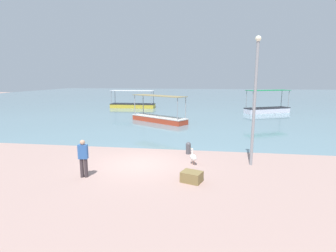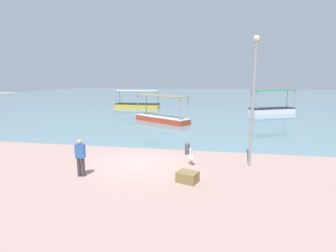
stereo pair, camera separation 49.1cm
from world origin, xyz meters
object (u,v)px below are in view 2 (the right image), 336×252
Objects in this scene: fishing_boat_far_right at (137,104)px; fishing_boat_far_left at (162,117)px; lamp_post at (253,96)px; fishing_boat_center at (272,109)px; cargo_crate at (187,177)px; mooring_bollard at (187,148)px; fisherman_standing at (80,157)px; pelican at (191,157)px.

fishing_boat_far_right is 1.07× the size of fishing_boat_far_left.
lamp_post is at bearing -60.47° from fishing_boat_far_left.
fishing_boat_center is 24.75m from cargo_crate.
fishing_boat_far_left is 8.67× the size of mooring_bollard.
fishing_boat_far_right reaches higher than mooring_bollard.
fishing_boat_center is (18.15, -3.20, 0.04)m from fishing_boat_far_right.
fishing_boat_center is 0.94× the size of lamp_post.
fishing_boat_far_left is 11.32m from mooring_bollard.
fishing_boat_center is 0.97× the size of fishing_boat_far_left.
fishing_boat_far_left is 15.37m from cargo_crate.
fishing_boat_far_left is 7.32× the size of cargo_crate.
cargo_crate is (-8.06, -23.40, -0.32)m from fishing_boat_center.
fishing_boat_far_right reaches higher than cargo_crate.
cargo_crate is (0.43, -4.10, -0.15)m from mooring_bollard.
fishing_boat_far_left is at bearing 87.56° from fisherman_standing.
lamp_post is at bearing -24.73° from mooring_bollard.
lamp_post reaches higher than mooring_bollard.
fisherman_standing is (-4.67, -2.45, 0.53)m from pelican.
fisherman_standing is (-4.30, -4.25, 0.54)m from mooring_bollard.
fishing_boat_center is at bearing 35.26° from fishing_boat_far_left.
fishing_boat_far_left is at bearing 108.88° from mooring_bollard.
fishing_boat_far_right is 26.30m from pelican.
fishing_boat_far_left is 14.35m from lamp_post.
fishing_boat_center is 26.81m from fisherman_standing.
lamp_post is at bearing -61.70° from fishing_boat_far_right.
lamp_post is at bearing 42.58° from cargo_crate.
pelican is at bearing 91.33° from cargo_crate.
lamp_post is 8.94× the size of mooring_bollard.
fishing_boat_center is 8.44× the size of mooring_bollard.
fisherman_standing is (-0.64, -14.97, 0.41)m from fishing_boat_far_left.
fishing_boat_far_left is at bearing 107.87° from pelican.
lamp_post reaches higher than fisherman_standing.
fishing_boat_far_left is 0.97× the size of lamp_post.
mooring_bollard is 4.12m from cargo_crate.
mooring_bollard is at bearing -66.75° from fishing_boat_far_right.
cargo_crate is (4.73, 0.15, -0.69)m from fisherman_standing.
lamp_post reaches higher than fishing_boat_center.
fishing_boat_far_right is 24.49m from mooring_bollard.
fishing_boat_far_right is at bearing 101.34° from fisherman_standing.
fishing_boat_far_right is 8.07× the size of pelican.
mooring_bollard is at bearing 95.93° from cargo_crate.
fishing_boat_far_right is at bearing 116.99° from fishing_boat_far_left.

